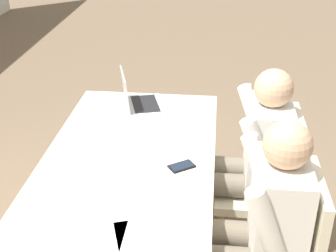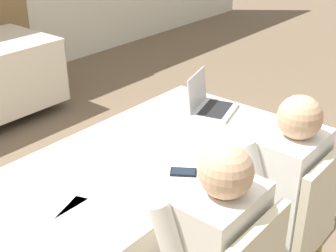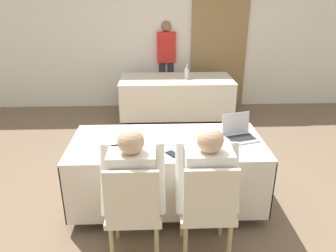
# 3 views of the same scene
# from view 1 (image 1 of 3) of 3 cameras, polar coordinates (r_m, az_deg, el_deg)

# --- Properties ---
(conference_table_near) EXTENTS (1.88, 0.89, 0.73)m
(conference_table_near) POSITION_cam_1_polar(r_m,az_deg,el_deg) (2.45, -5.13, -8.42)
(conference_table_near) COLOR beige
(conference_table_near) RESTS_ON ground_plane
(laptop) EXTENTS (0.36, 0.33, 0.24)m
(laptop) POSITION_cam_1_polar(r_m,az_deg,el_deg) (2.96, -3.52, 3.12)
(laptop) COLOR #B7B7BC
(laptop) RESTS_ON conference_table_near
(cell_phone) EXTENTS (0.13, 0.15, 0.01)m
(cell_phone) POSITION_cam_1_polar(r_m,az_deg,el_deg) (2.35, 1.68, -4.94)
(cell_phone) COLOR black
(cell_phone) RESTS_ON conference_table_near
(paper_beside_laptop) EXTENTS (0.29, 0.35, 0.00)m
(paper_beside_laptop) POSITION_cam_1_polar(r_m,az_deg,el_deg) (1.95, -1.90, -12.99)
(paper_beside_laptop) COLOR white
(paper_beside_laptop) RESTS_ON conference_table_near
(paper_centre_table) EXTENTS (0.21, 0.30, 0.00)m
(paper_centre_table) POSITION_cam_1_polar(r_m,az_deg,el_deg) (1.98, -9.63, -12.57)
(paper_centre_table) COLOR white
(paper_centre_table) RESTS_ON conference_table_near
(chair_near_right) EXTENTS (0.44, 0.44, 0.91)m
(chair_near_right) POSITION_cam_1_polar(r_m,az_deg,el_deg) (2.70, 12.10, -6.63)
(chair_near_right) COLOR tan
(chair_near_right) RESTS_ON ground_plane
(person_checkered_shirt) EXTENTS (0.50, 0.52, 1.17)m
(person_checkered_shirt) POSITION_cam_1_polar(r_m,az_deg,el_deg) (2.13, 11.00, -11.70)
(person_checkered_shirt) COLOR #665B4C
(person_checkered_shirt) RESTS_ON ground_plane
(person_white_shirt) EXTENTS (0.50, 0.52, 1.17)m
(person_white_shirt) POSITION_cam_1_polar(r_m,az_deg,el_deg) (2.60, 10.17, -3.63)
(person_white_shirt) COLOR #665B4C
(person_white_shirt) RESTS_ON ground_plane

